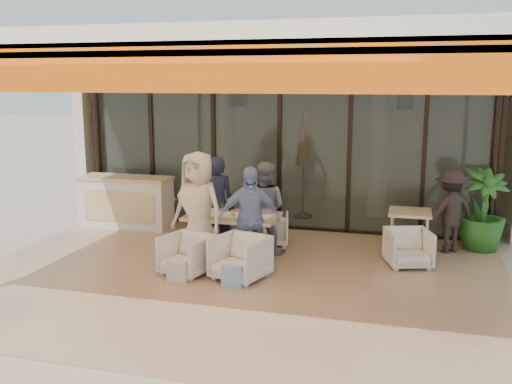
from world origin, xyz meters
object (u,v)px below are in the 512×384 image
at_px(diner_navy, 217,203).
at_px(side_table, 410,217).
at_px(side_chair, 408,246).
at_px(diner_grey, 264,208).
at_px(standing_woman, 450,211).
at_px(diner_cream, 198,209).
at_px(potted_palm, 483,210).
at_px(dining_table, 232,218).
at_px(chair_near_left, 187,253).
at_px(chair_far_left, 226,225).
at_px(chair_far_right, 271,227).
at_px(diner_periwinkle, 249,219).
at_px(host_counter, 126,202).
at_px(chair_near_right, 240,256).

bearing_deg(diner_navy, side_table, 177.80).
xyz_separation_m(side_table, side_chair, (0.00, -0.75, -0.30)).
xyz_separation_m(diner_grey, standing_woman, (3.04, 0.83, -0.06)).
xyz_separation_m(diner_cream, potted_palm, (4.43, 2.02, -0.20)).
distance_m(diner_navy, potted_palm, 4.57).
xyz_separation_m(dining_table, diner_navy, (-0.41, 0.44, 0.13)).
height_order(chair_near_left, diner_cream, diner_cream).
distance_m(dining_table, diner_grey, 0.62).
height_order(diner_navy, side_chair, diner_navy).
bearing_deg(potted_palm, diner_cream, -155.54).
distance_m(chair_far_left, chair_far_right, 0.84).
xyz_separation_m(diner_navy, potted_palm, (4.43, 1.12, -0.11)).
relative_size(chair_near_left, diner_periwinkle, 0.43).
height_order(dining_table, diner_navy, diner_navy).
bearing_deg(diner_navy, diner_cream, 77.05).
distance_m(host_counter, diner_periwinkle, 3.59).
bearing_deg(diner_periwinkle, side_table, 11.90).
bearing_deg(dining_table, chair_far_left, 113.70).
bearing_deg(chair_far_right, host_counter, -20.07).
distance_m(dining_table, chair_far_left, 1.10).
distance_m(chair_far_left, standing_woman, 3.92).
xyz_separation_m(host_counter, diner_cream, (2.24, -1.83, 0.38)).
xyz_separation_m(chair_near_left, potted_palm, (4.43, 2.52, 0.37)).
distance_m(host_counter, chair_near_left, 3.24).
height_order(chair_far_left, diner_navy, diner_navy).
height_order(diner_grey, side_table, diner_grey).
relative_size(chair_far_right, chair_near_left, 0.93).
bearing_deg(side_chair, chair_far_left, 150.96).
relative_size(dining_table, chair_far_right, 2.34).
relative_size(chair_far_left, chair_near_left, 0.91).
bearing_deg(dining_table, diner_periwinkle, -46.97).
bearing_deg(chair_far_right, standing_woman, 174.04).
height_order(chair_near_left, side_chair, chair_near_left).
bearing_deg(diner_periwinkle, host_counter, 128.84).
distance_m(chair_far_right, chair_near_left, 2.08).
distance_m(chair_near_right, diner_navy, 1.69).
xyz_separation_m(chair_near_left, diner_cream, (0.00, 0.50, 0.57)).
bearing_deg(chair_near_right, standing_woman, 54.66).
bearing_deg(side_table, diner_periwinkle, -147.67).
height_order(chair_far_left, chair_near_left, chair_near_left).
distance_m(side_table, standing_woman, 0.69).
xyz_separation_m(dining_table, diner_cream, (-0.41, -0.46, 0.23)).
relative_size(chair_far_left, diner_cream, 0.34).
height_order(chair_far_right, potted_palm, potted_palm).
bearing_deg(diner_grey, standing_woman, -162.85).
relative_size(chair_near_left, chair_near_right, 0.94).
bearing_deg(dining_table, chair_near_left, -113.43).
relative_size(side_table, potted_palm, 0.52).
height_order(host_counter, diner_grey, diner_grey).
bearing_deg(diner_grey, chair_near_left, 60.96).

